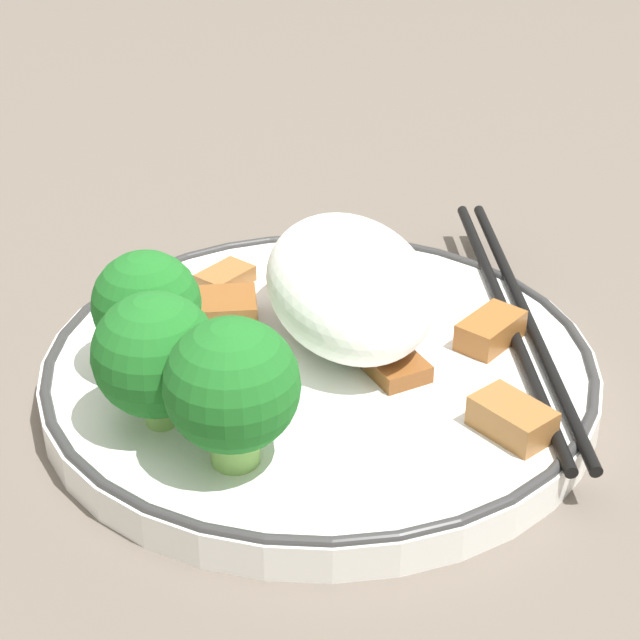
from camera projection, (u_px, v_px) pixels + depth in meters
The scene contains 13 objects.
ground_plane at pixel (320, 387), 0.49m from camera, with size 3.00×3.00×0.00m, color #665B51.
plate at pixel (320, 369), 0.49m from camera, with size 0.25×0.25×0.02m.
rice_mound at pixel (349, 285), 0.49m from camera, with size 0.11×0.07×0.05m.
broccoli_back_left at pixel (147, 307), 0.46m from camera, with size 0.05×0.05×0.06m.
broccoli_back_center at pixel (156, 356), 0.43m from camera, with size 0.05×0.05×0.06m.
broccoli_back_right at pixel (232, 387), 0.40m from camera, with size 0.05×0.05×0.06m.
meat_near_front at pixel (512, 419), 0.43m from camera, with size 0.04×0.03×0.01m.
meat_near_left at pixel (333, 285), 0.53m from camera, with size 0.05×0.04×0.01m.
meat_near_right at pixel (227, 310), 0.51m from camera, with size 0.03×0.03×0.01m.
meat_near_back at pixel (490, 330), 0.49m from camera, with size 0.03×0.04×0.01m.
meat_on_rice_edge at pixel (393, 364), 0.47m from camera, with size 0.04×0.03×0.01m.
meat_mid_left at pixel (225, 278), 0.54m from camera, with size 0.03×0.03×0.01m.
chopsticks at pixel (516, 315), 0.51m from camera, with size 0.24×0.06×0.01m.
Camera 1 is at (-0.40, 0.09, 0.28)m, focal length 60.00 mm.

